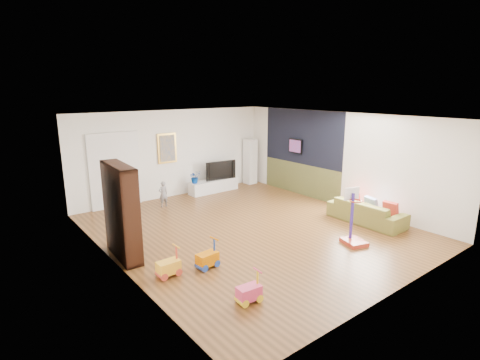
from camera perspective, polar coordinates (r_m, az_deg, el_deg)
floor at (r=9.20m, az=1.55°, el=-7.44°), size 6.50×7.50×0.00m
ceiling at (r=8.60m, az=1.66°, el=9.57°), size 6.50×7.50×0.00m
wall_back at (r=11.88m, az=-10.02°, el=3.98°), size 6.50×0.00×2.70m
wall_front at (r=6.48m, az=23.31°, el=-5.18°), size 6.50×0.00×2.70m
wall_left at (r=7.25m, az=-18.66°, el=-2.83°), size 0.00×7.50×2.70m
wall_right at (r=11.12m, az=14.65°, el=3.07°), size 0.00×7.50×2.70m
navy_accent at (r=11.92m, az=9.40°, el=6.47°), size 0.01×3.20×1.70m
olive_wainscot at (r=12.16m, az=9.15°, el=0.15°), size 0.01×3.20×1.00m
doorway at (r=11.15m, az=-18.48°, el=1.26°), size 1.45×0.06×2.10m
painting_back at (r=11.70m, az=-11.05°, el=4.77°), size 0.62×0.06×0.92m
artwork_right at (r=12.05m, az=8.44°, el=5.14°), size 0.04×0.56×0.46m
media_console at (r=12.39m, az=-4.05°, el=-0.89°), size 1.72×0.45×0.40m
tall_cabinet at (r=13.35m, az=1.55°, el=2.85°), size 0.39×0.39×1.60m
bookshelf at (r=7.80m, az=-17.63°, el=-4.63°), size 0.42×1.32×1.91m
sofa at (r=10.06m, az=18.69°, el=-4.60°), size 0.77×1.95×0.57m
basketball_hoop at (r=8.50m, az=17.25°, el=-5.43°), size 0.57×0.63×1.25m
ride_on_yellow at (r=7.05m, az=-10.89°, el=-12.19°), size 0.42×0.26×0.55m
ride_on_orange at (r=7.25m, az=-5.02°, el=-11.18°), size 0.44×0.30×0.55m
ride_on_pink at (r=6.18m, az=1.37°, el=-16.04°), size 0.41×0.27×0.52m
child at (r=10.97m, az=-11.62°, el=-2.12°), size 0.28×0.18×0.75m
tv at (r=12.41m, az=-3.15°, el=1.57°), size 1.08×0.27×0.62m
vase_plant at (r=11.94m, az=-6.89°, el=0.47°), size 0.38×0.34×0.40m
pillow_left at (r=9.93m, az=21.96°, el=-4.12°), size 0.11×0.37×0.37m
pillow_center at (r=10.13m, az=19.37°, el=-3.55°), size 0.21×0.40×0.39m
pillow_right at (r=10.47m, az=16.86°, el=-2.80°), size 0.13×0.40×0.39m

